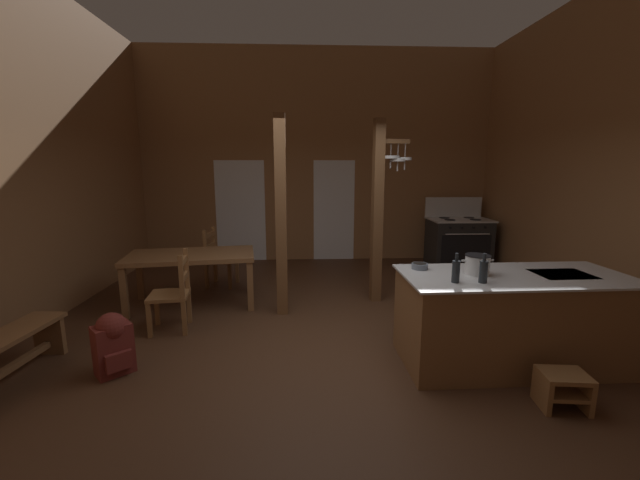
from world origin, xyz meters
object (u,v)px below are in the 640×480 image
kitchen_island (511,319)px  stove_range (458,242)px  bench_along_left_wall (1,353)px  ladderback_chair_by_post (219,258)px  step_stool (563,387)px  backpack (113,342)px  ladderback_chair_near_window (173,293)px  stockpot_on_counter (477,265)px  mixing_bowl_on_counter (420,266)px  dining_table (191,260)px  bottle_short_on_counter (456,271)px  bottle_tall_on_counter (483,271)px

kitchen_island → stove_range: 3.96m
bench_along_left_wall → ladderback_chair_by_post: bearing=65.9°
step_stool → bench_along_left_wall: (-4.77, 0.57, 0.12)m
ladderback_chair_by_post → backpack: bearing=-98.5°
ladderback_chair_near_window → bench_along_left_wall: size_ratio=0.72×
kitchen_island → backpack: (-3.82, -0.04, -0.14)m
step_stool → backpack: backpack is taller
step_stool → stockpot_on_counter: 1.21m
kitchen_island → stockpot_on_counter: stockpot_on_counter is taller
ladderback_chair_near_window → mixing_bowl_on_counter: 2.85m
dining_table → bench_along_left_wall: (-1.14, -2.02, -0.35)m
bottle_short_on_counter → dining_table: bearing=144.8°
stockpot_on_counter → dining_table: bearing=150.8°
ladderback_chair_near_window → bottle_tall_on_counter: bearing=-21.0°
kitchen_island → ladderback_chair_near_window: size_ratio=2.29×
ladderback_chair_by_post → stockpot_on_counter: stockpot_on_counter is taller
kitchen_island → backpack: size_ratio=3.65×
dining_table → ladderback_chair_near_window: 0.89m
ladderback_chair_by_post → mixing_bowl_on_counter: mixing_bowl_on_counter is taller
stove_range → backpack: stove_range is taller
stove_range → bottle_tall_on_counter: size_ratio=4.94×
stockpot_on_counter → bottle_tall_on_counter: 0.28m
dining_table → ladderback_chair_near_window: size_ratio=1.90×
bench_along_left_wall → bottle_short_on_counter: size_ratio=4.95×
ladderback_chair_by_post → mixing_bowl_on_counter: 3.59m
ladderback_chair_by_post → bottle_tall_on_counter: bearing=-45.0°
dining_table → backpack: (-0.24, -1.86, -0.34)m
step_stool → ladderback_chair_near_window: (-3.62, 1.72, 0.27)m
ladderback_chair_near_window → ladderback_chair_by_post: (0.16, 1.78, 0.00)m
ladderback_chair_near_window → bench_along_left_wall: ladderback_chair_near_window is taller
dining_table → bench_along_left_wall: bearing=-119.4°
ladderback_chair_near_window → backpack: (-0.25, -1.00, -0.14)m
step_stool → ladderback_chair_near_window: ladderback_chair_near_window is taller
ladderback_chair_by_post → bench_along_left_wall: bearing=-114.1°
mixing_bowl_on_counter → stockpot_on_counter: bearing=-24.7°
kitchen_island → bench_along_left_wall: (-4.72, -0.19, -0.15)m
kitchen_island → dining_table: (-3.58, 1.83, 0.20)m
dining_table → mixing_bowl_on_counter: size_ratio=11.10×
stockpot_on_counter → bottle_tall_on_counter: bottle_tall_on_counter is taller
dining_table → stockpot_on_counter: 3.70m
kitchen_island → ladderback_chair_by_post: ladderback_chair_by_post is taller
stove_range → backpack: size_ratio=2.21×
ladderback_chair_near_window → ladderback_chair_by_post: bearing=84.8°
kitchen_island → bench_along_left_wall: 4.73m
step_stool → dining_table: (-3.63, 2.59, 0.47)m
bench_along_left_wall → ladderback_chair_near_window: bearing=45.1°
bench_along_left_wall → backpack: 0.91m
step_stool → dining_table: 4.48m
ladderback_chair_by_post → backpack: 2.81m
backpack → mixing_bowl_on_counter: (2.97, 0.29, 0.62)m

